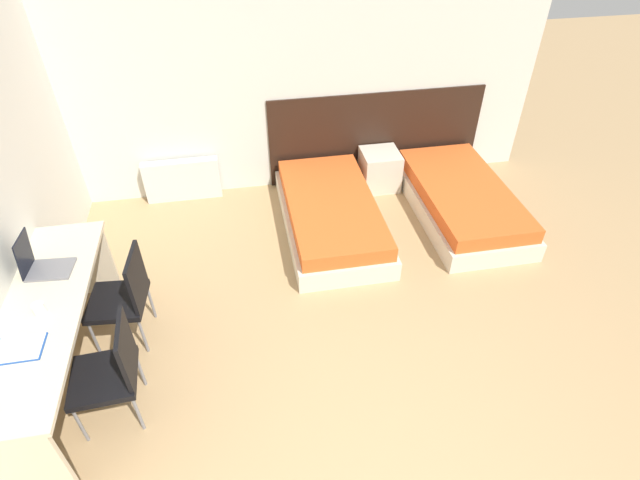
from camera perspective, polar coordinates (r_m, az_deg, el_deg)
name	(u,v)px	position (r m, az deg, el deg)	size (l,w,h in m)	color
wall_back	(288,74)	(5.61, -3.67, 18.43)	(5.72, 0.05, 2.70)	silver
headboard_panel	(376,136)	(6.10, 6.40, 11.70)	(2.55, 0.03, 1.08)	black
bed_near_window	(331,215)	(5.33, 1.26, 2.93)	(0.98, 1.87, 0.37)	beige
bed_near_door	(461,200)	(5.77, 15.85, 4.40)	(0.98, 1.87, 0.37)	beige
nightstand	(380,169)	(6.05, 6.82, 8.01)	(0.43, 0.43, 0.46)	beige
radiator	(183,180)	(5.99, -15.43, 6.64)	(0.85, 0.12, 0.49)	silver
desk	(50,326)	(4.09, -28.51, -8.64)	(0.55, 1.98, 0.78)	beige
chair_near_laptop	(124,295)	(4.29, -21.50, -5.84)	(0.48, 0.48, 0.87)	black
chair_near_notebook	(111,370)	(3.81, -22.74, -13.50)	(0.46, 0.46, 0.87)	black
laptop	(42,264)	(4.25, -29.22, -2.43)	(0.34, 0.27, 0.33)	slate
open_notebook	(20,349)	(3.76, -31.11, -10.59)	(0.29, 0.22, 0.02)	#1E4793
mug	(39,309)	(3.91, -29.44, -6.90)	(0.08, 0.08, 0.09)	white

